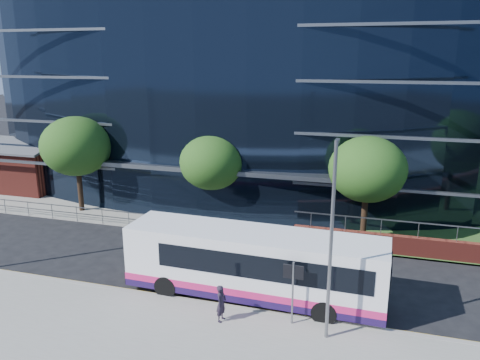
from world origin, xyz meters
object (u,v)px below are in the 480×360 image
(tree_far_a, at_px, (76,146))
(city_bus, at_px, (256,264))
(brick_pavilion, at_px, (21,165))
(street_sign, at_px, (293,280))
(tree_far_b, at_px, (212,163))
(tree_far_c, at_px, (367,169))
(streetlight_east, at_px, (331,237))
(pedestrian, at_px, (221,303))

(tree_far_a, relative_size, city_bus, 0.57)
(brick_pavilion, relative_size, street_sign, 3.07)
(brick_pavilion, bearing_deg, tree_far_b, -11.88)
(tree_far_a, xyz_separation_m, tree_far_c, (20.00, 0.00, -0.33))
(streetlight_east, relative_size, city_bus, 0.66)
(tree_far_c, height_order, pedestrian, tree_far_c)
(tree_far_b, height_order, city_bus, tree_far_b)
(tree_far_b, height_order, tree_far_c, tree_far_c)
(tree_far_a, relative_size, tree_far_c, 1.07)
(tree_far_b, bearing_deg, streetlight_east, -52.37)
(tree_far_b, xyz_separation_m, pedestrian, (4.59, -11.73, -3.25))
(tree_far_b, relative_size, pedestrian, 3.73)
(streetlight_east, relative_size, pedestrian, 4.94)
(street_sign, height_order, pedestrian, street_sign)
(tree_far_c, bearing_deg, city_bus, -117.70)
(tree_far_a, height_order, city_bus, tree_far_a)
(tree_far_b, xyz_separation_m, tree_far_c, (10.00, -0.50, 0.33))
(pedestrian, bearing_deg, streetlight_east, -82.13)
(pedestrian, bearing_deg, brick_pavilion, 63.42)
(street_sign, height_order, tree_far_a, tree_far_a)
(tree_far_c, distance_m, pedestrian, 12.97)
(city_bus, bearing_deg, street_sign, -40.54)
(street_sign, distance_m, tree_far_a, 20.63)
(tree_far_a, distance_m, city_bus, 17.99)
(streetlight_east, distance_m, pedestrian, 5.62)
(streetlight_east, xyz_separation_m, city_bus, (-3.57, 2.46, -2.70))
(tree_far_a, height_order, tree_far_c, tree_far_a)
(brick_pavilion, height_order, tree_far_b, tree_far_b)
(brick_pavilion, xyz_separation_m, city_bus, (24.43, -13.21, -0.20))
(city_bus, bearing_deg, tree_far_b, 122.15)
(street_sign, distance_m, tree_far_b, 13.54)
(tree_far_b, distance_m, city_bus, 10.97)
(tree_far_b, bearing_deg, brick_pavilion, 168.12)
(tree_far_b, bearing_deg, tree_far_a, -177.14)
(brick_pavilion, relative_size, streetlight_east, 1.08)
(tree_far_a, xyz_separation_m, tree_far_b, (10.00, 0.50, -0.65))
(street_sign, xyz_separation_m, streetlight_east, (1.50, -0.59, 2.29))
(brick_pavilion, relative_size, tree_far_c, 1.32)
(street_sign, relative_size, tree_far_a, 0.40)
(tree_far_b, relative_size, tree_far_c, 0.93)
(tree_far_b, relative_size, city_bus, 0.50)
(brick_pavilion, bearing_deg, city_bus, -28.40)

